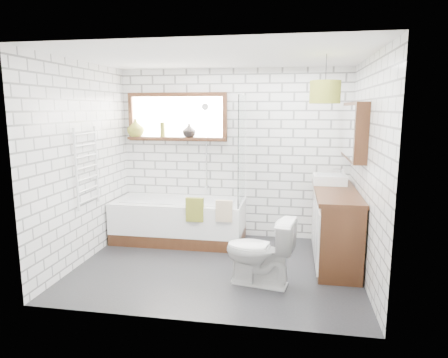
% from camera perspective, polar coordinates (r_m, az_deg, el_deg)
% --- Properties ---
extents(floor, '(3.40, 2.60, 0.01)m').
position_cam_1_polar(floor, '(5.05, -1.01, -12.44)').
color(floor, black).
rests_on(floor, ground).
extents(ceiling, '(3.40, 2.60, 0.01)m').
position_cam_1_polar(ceiling, '(4.70, -1.10, 17.12)').
color(ceiling, white).
rests_on(ceiling, ground).
extents(wall_back, '(3.40, 0.01, 2.50)m').
position_cam_1_polar(wall_back, '(5.99, 1.32, 3.56)').
color(wall_back, white).
rests_on(wall_back, ground).
extents(wall_front, '(3.40, 0.01, 2.50)m').
position_cam_1_polar(wall_front, '(3.46, -5.15, -1.26)').
color(wall_front, white).
rests_on(wall_front, ground).
extents(wall_left, '(0.01, 2.60, 2.50)m').
position_cam_1_polar(wall_left, '(5.30, -19.46, 2.15)').
color(wall_left, white).
rests_on(wall_left, ground).
extents(wall_right, '(0.01, 2.60, 2.50)m').
position_cam_1_polar(wall_right, '(4.70, 19.81, 1.18)').
color(wall_right, white).
rests_on(wall_right, ground).
extents(window, '(1.52, 0.16, 0.68)m').
position_cam_1_polar(window, '(6.09, -6.75, 8.79)').
color(window, black).
rests_on(window, wall_back).
extents(towel_radiator, '(0.06, 0.52, 1.00)m').
position_cam_1_polar(towel_radiator, '(5.29, -19.01, 1.61)').
color(towel_radiator, white).
rests_on(towel_radiator, wall_left).
extents(mirror_cabinet, '(0.16, 1.20, 0.70)m').
position_cam_1_polar(mirror_cabinet, '(5.24, 18.05, 6.54)').
color(mirror_cabinet, black).
rests_on(mirror_cabinet, wall_right).
extents(shower_riser, '(0.02, 0.02, 1.30)m').
position_cam_1_polar(shower_riser, '(6.01, -2.53, 4.54)').
color(shower_riser, silver).
rests_on(shower_riser, wall_back).
extents(bathtub, '(1.87, 0.83, 0.61)m').
position_cam_1_polar(bathtub, '(5.93, -6.39, -5.91)').
color(bathtub, white).
rests_on(bathtub, floor).
extents(shower_screen, '(0.02, 0.72, 1.50)m').
position_cam_1_polar(shower_screen, '(5.54, 2.57, 4.14)').
color(shower_screen, white).
rests_on(shower_screen, bathtub).
extents(towel_green, '(0.24, 0.07, 0.33)m').
position_cam_1_polar(towel_green, '(5.38, -4.20, -4.39)').
color(towel_green, olive).
rests_on(towel_green, bathtub).
extents(towel_beige, '(0.22, 0.06, 0.29)m').
position_cam_1_polar(towel_beige, '(5.30, 0.01, -4.59)').
color(towel_beige, tan).
rests_on(towel_beige, bathtub).
extents(vanity, '(0.52, 1.61, 0.92)m').
position_cam_1_polar(vanity, '(5.30, 15.59, -6.38)').
color(vanity, black).
rests_on(vanity, floor).
extents(basin, '(0.43, 0.38, 0.13)m').
position_cam_1_polar(basin, '(5.56, 14.84, -0.04)').
color(basin, white).
rests_on(basin, vanity).
extents(tap, '(0.04, 0.04, 0.16)m').
position_cam_1_polar(tap, '(5.56, 16.51, 0.60)').
color(tap, silver).
rests_on(tap, vanity).
extents(toilet, '(0.55, 0.81, 0.77)m').
position_cam_1_polar(toilet, '(4.46, 5.07, -10.22)').
color(toilet, white).
rests_on(toilet, floor).
extents(vase_olive, '(0.28, 0.28, 0.27)m').
position_cam_1_polar(vase_olive, '(6.29, -12.52, 6.97)').
color(vase_olive, olive).
rests_on(vase_olive, window).
extents(vase_dark, '(0.23, 0.23, 0.21)m').
position_cam_1_polar(vase_dark, '(6.02, -5.01, 6.75)').
color(vase_dark, black).
rests_on(vase_dark, window).
extents(bottle, '(0.08, 0.08, 0.22)m').
position_cam_1_polar(bottle, '(6.14, -8.77, 6.80)').
color(bottle, olive).
rests_on(bottle, window).
extents(pendant, '(0.33, 0.33, 0.24)m').
position_cam_1_polar(pendant, '(4.54, 14.24, 11.94)').
color(pendant, olive).
rests_on(pendant, ceiling).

